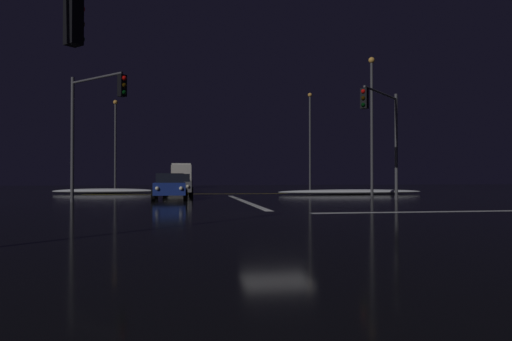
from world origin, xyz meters
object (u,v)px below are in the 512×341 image
(streetlamp_left_far, at_px, (115,138))
(streetlamp_right_near, at_px, (372,117))
(sedan_silver, at_px, (178,183))
(traffic_signal_nw, at_px, (92,114))
(sedan_orange, at_px, (177,182))
(traffic_signal_ne, at_px, (384,123))
(sedan_blue, at_px, (170,186))
(box_truck, at_px, (181,174))
(streetlamp_right_far, at_px, (310,135))
(sedan_white, at_px, (177,183))
(sedan_gray, at_px, (178,185))

(streetlamp_left_far, relative_size, streetlamp_right_near, 0.90)
(sedan_silver, xyz_separation_m, traffic_signal_nw, (-4.25, -15.38, 3.79))
(sedan_orange, bearing_deg, traffic_signal_ne, -67.58)
(sedan_blue, height_order, box_truck, box_truck)
(sedan_orange, bearing_deg, sedan_blue, -90.28)
(sedan_blue, bearing_deg, streetlamp_left_far, 106.98)
(sedan_orange, distance_m, traffic_signal_nw, 28.75)
(sedan_blue, relative_size, streetlamp_right_far, 0.42)
(traffic_signal_ne, relative_size, streetlamp_right_near, 0.64)
(sedan_blue, relative_size, streetlamp_right_near, 0.44)
(sedan_silver, distance_m, streetlamp_right_far, 16.12)
(sedan_orange, relative_size, box_truck, 0.52)
(sedan_blue, relative_size, sedan_white, 1.00)
(sedan_white, bearing_deg, sedan_blue, -90.83)
(sedan_orange, relative_size, streetlamp_right_far, 0.42)
(streetlamp_right_near, bearing_deg, traffic_signal_ne, -107.86)
(box_truck, bearing_deg, sedan_gray, -90.40)
(streetlamp_left_far, height_order, streetlamp_right_far, streetlamp_right_far)
(sedan_silver, distance_m, streetlamp_right_near, 17.01)
(sedan_silver, distance_m, traffic_signal_nw, 16.40)
(box_truck, height_order, traffic_signal_ne, traffic_signal_ne)
(sedan_gray, relative_size, sedan_white, 1.00)
(sedan_orange, xyz_separation_m, traffic_signal_ne, (11.74, -28.45, 3.59))
(traffic_signal_ne, height_order, traffic_signal_nw, traffic_signal_nw)
(sedan_white, xyz_separation_m, streetlamp_right_near, (13.74, -15.20, 4.84))
(sedan_gray, xyz_separation_m, box_truck, (0.18, 26.65, 0.91))
(sedan_blue, relative_size, traffic_signal_ne, 0.69)
(sedan_orange, xyz_separation_m, traffic_signal_nw, (-3.99, -28.21, 3.79))
(sedan_silver, bearing_deg, traffic_signal_nw, -105.43)
(sedan_silver, height_order, traffic_signal_ne, traffic_signal_ne)
(box_truck, relative_size, streetlamp_left_far, 0.93)
(sedan_gray, height_order, streetlamp_right_far, streetlamp_right_far)
(sedan_silver, relative_size, streetlamp_right_far, 0.42)
(sedan_silver, relative_size, streetlamp_right_near, 0.44)
(sedan_blue, relative_size, traffic_signal_nw, 0.65)
(streetlamp_left_far, bearing_deg, sedan_white, -7.51)
(sedan_gray, bearing_deg, traffic_signal_nw, -116.17)
(box_truck, height_order, streetlamp_right_far, streetlamp_right_far)
(box_truck, bearing_deg, streetlamp_right_far, -44.20)
(box_truck, distance_m, streetlamp_left_far, 14.90)
(traffic_signal_nw, bearing_deg, streetlamp_left_far, 94.87)
(sedan_silver, bearing_deg, sedan_gray, -89.49)
(sedan_blue, xyz_separation_m, traffic_signal_ne, (11.86, -3.74, 3.59))
(traffic_signal_ne, bearing_deg, streetlamp_right_far, 84.60)
(sedan_gray, xyz_separation_m, traffic_signal_ne, (11.42, -8.99, 3.59))
(sedan_blue, distance_m, traffic_signal_ne, 12.94)
(sedan_white, xyz_separation_m, traffic_signal_ne, (11.60, -21.84, 3.59))
(box_truck, relative_size, streetlamp_right_near, 0.84)
(box_truck, relative_size, traffic_signal_nw, 1.24)
(sedan_gray, relative_size, streetlamp_left_far, 0.49)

